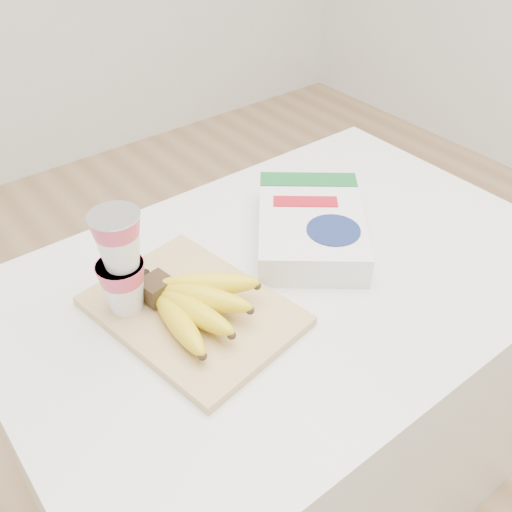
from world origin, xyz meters
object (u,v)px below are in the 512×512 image
(cutting_board, at_px, (193,311))
(yogurt_stack, at_px, (120,261))
(cereal_box, at_px, (311,226))
(bananas, at_px, (194,303))
(table, at_px, (283,405))

(cutting_board, distance_m, yogurt_stack, 0.15)
(cutting_board, distance_m, cereal_box, 0.29)
(bananas, relative_size, cereal_box, 0.57)
(yogurt_stack, distance_m, cereal_box, 0.38)
(cutting_board, bearing_deg, cereal_box, -2.30)
(table, height_order, cutting_board, cutting_board)
(table, bearing_deg, cereal_box, 28.61)
(cutting_board, relative_size, bananas, 1.67)
(cereal_box, bearing_deg, bananas, -130.72)
(cutting_board, relative_size, cereal_box, 0.95)
(cutting_board, xyz_separation_m, yogurt_stack, (-0.08, 0.06, 0.11))
(yogurt_stack, bearing_deg, bananas, -47.55)
(table, distance_m, bananas, 0.47)
(yogurt_stack, xyz_separation_m, cereal_box, (0.37, -0.03, -0.08))
(bananas, height_order, cereal_box, bananas)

